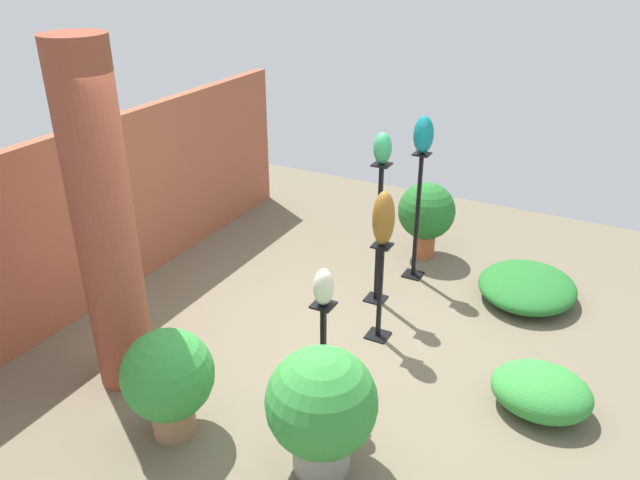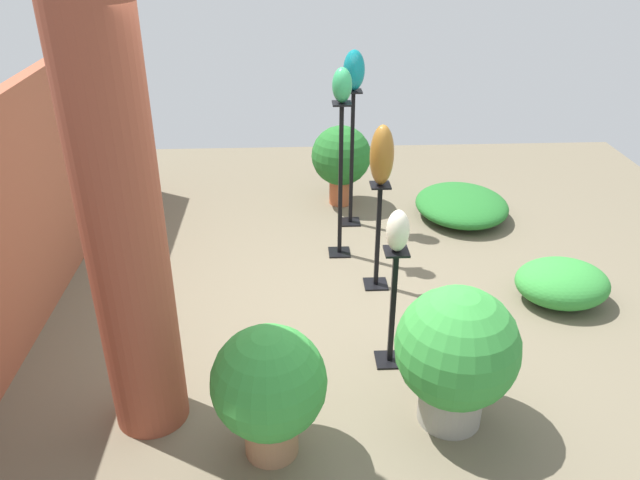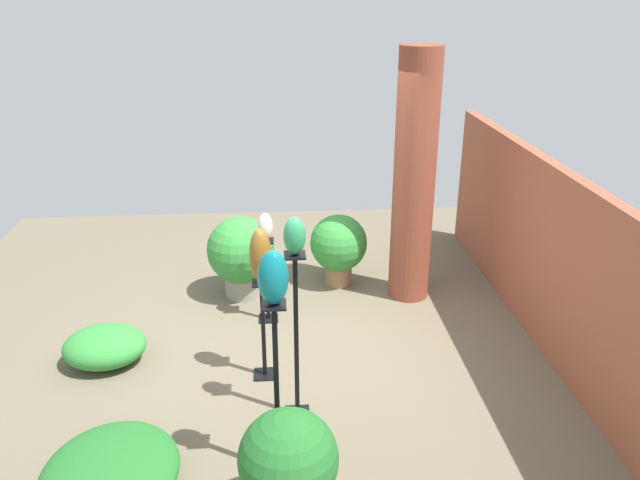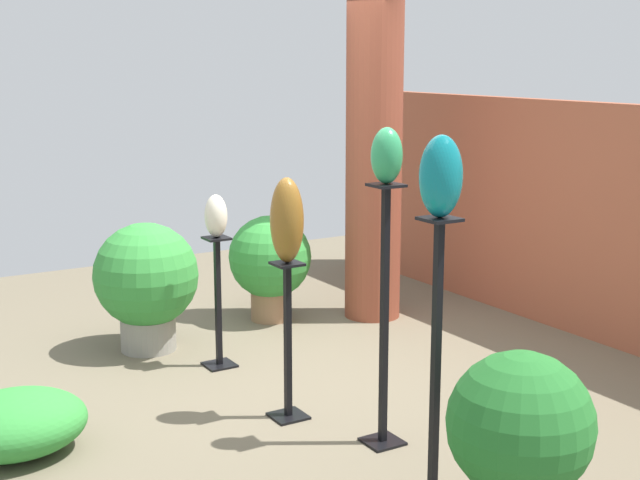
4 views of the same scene
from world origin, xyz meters
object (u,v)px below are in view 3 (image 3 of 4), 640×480
object	(u,v)px
pedestal_ivory	(267,284)
potted_plant_mid_left	(288,462)
art_vase_teal	(273,278)
pedestal_bronze	(263,334)
pedestal_teal	(277,399)
art_vase_bronze	(260,256)
potted_plant_walkway_edge	(241,253)
pedestal_jade	(296,344)
brick_pillar	(414,179)
art_vase_jade	(295,236)
art_vase_ivory	(265,227)
potted_plant_front_left	(339,245)

from	to	relation	value
pedestal_ivory	potted_plant_mid_left	xyz separation A→B (m)	(2.75, 0.14, 0.12)
art_vase_teal	potted_plant_mid_left	distance (m)	1.15
pedestal_bronze	pedestal_teal	distance (m)	1.25
art_vase_bronze	potted_plant_walkway_edge	world-z (taller)	art_vase_bronze
pedestal_jade	pedestal_bronze	bearing A→B (deg)	-154.97
brick_pillar	art_vase_jade	distance (m)	2.48
art_vase_ivory	art_vase_teal	xyz separation A→B (m)	(2.25, 0.08, 0.51)
art_vase_ivory	art_vase_bronze	bearing A→B (deg)	-1.72
art_vase_ivory	potted_plant_front_left	size ratio (longest dim) A/B	0.34
art_vase_jade	potted_plant_mid_left	distance (m)	1.56
pedestal_jade	art_vase_teal	bearing A→B (deg)	-14.05
brick_pillar	pedestal_ivory	distance (m)	1.92
pedestal_teal	pedestal_ivory	bearing A→B (deg)	-178.00
brick_pillar	art_vase_jade	size ratio (longest dim) A/B	9.36
pedestal_teal	potted_plant_mid_left	size ratio (longest dim) A/B	1.58
brick_pillar	potted_plant_mid_left	size ratio (longest dim) A/B	3.15
pedestal_ivory	pedestal_bronze	distance (m)	1.03
art_vase_jade	potted_plant_walkway_edge	distance (m)	2.49
pedestal_ivory	art_vase_teal	size ratio (longest dim) A/B	2.43
potted_plant_mid_left	potted_plant_front_left	bearing A→B (deg)	169.09
pedestal_teal	art_vase_ivory	bearing A→B (deg)	-178.00
art_vase_jade	pedestal_teal	bearing A→B (deg)	-14.05
pedestal_ivory	pedestal_jade	bearing A→B (deg)	8.49
art_vase_ivory	art_vase_jade	xyz separation A→B (m)	(1.61, 0.24, 0.54)
pedestal_bronze	art_vase_bronze	size ratio (longest dim) A/B	1.92
pedestal_teal	potted_plant_walkway_edge	world-z (taller)	pedestal_teal
potted_plant_front_left	potted_plant_walkway_edge	xyz separation A→B (m)	(0.21, -1.12, 0.03)
pedestal_bronze	art_vase_bronze	bearing A→B (deg)	0.00
pedestal_teal	pedestal_jade	world-z (taller)	pedestal_jade
brick_pillar	art_vase_jade	xyz separation A→B (m)	(2.07, -1.35, 0.22)
potted_plant_front_left	art_vase_teal	bearing A→B (deg)	-13.76
pedestal_teal	art_vase_jade	size ratio (longest dim) A/B	4.70
pedestal_ivory	art_vase_ivory	bearing A→B (deg)	90.00
brick_pillar	pedestal_bronze	bearing A→B (deg)	-47.45
pedestal_ivory	art_vase_bronze	world-z (taller)	art_vase_bronze
pedestal_ivory	art_vase_teal	world-z (taller)	art_vase_teal
potted_plant_walkway_edge	pedestal_ivory	bearing A→B (deg)	26.48
art_vase_bronze	art_vase_jade	size ratio (longest dim) A/B	1.67
brick_pillar	pedestal_bronze	distance (m)	2.40
pedestal_ivory	potted_plant_front_left	world-z (taller)	pedestal_ivory
potted_plant_front_left	potted_plant_mid_left	bearing A→B (deg)	-10.91
pedestal_teal	potted_plant_walkway_edge	xyz separation A→B (m)	(-2.83, -0.37, -0.11)
art_vase_bronze	potted_plant_front_left	world-z (taller)	art_vase_bronze
brick_pillar	pedestal_teal	size ratio (longest dim) A/B	1.99
brick_pillar	pedestal_ivory	bearing A→B (deg)	-73.82
brick_pillar	potted_plant_mid_left	distance (m)	3.62
pedestal_teal	art_vase_jade	bearing A→B (deg)	165.95
art_vase_jade	potted_plant_walkway_edge	bearing A→B (deg)	-166.37
art_vase_bronze	art_vase_jade	xyz separation A→B (m)	(0.58, 0.27, 0.40)
art_vase_ivory	art_vase_bronze	size ratio (longest dim) A/B	0.59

